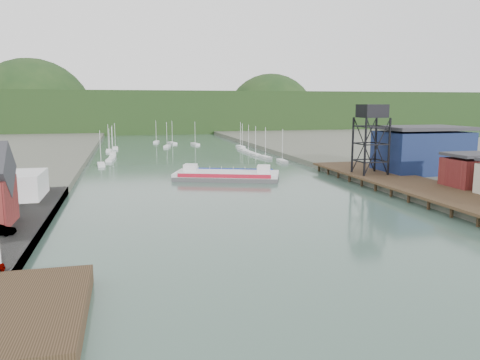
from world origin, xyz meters
name	(u,v)px	position (x,y,z in m)	size (l,w,h in m)	color
ground	(343,292)	(0.00, 0.00, 0.00)	(600.00, 600.00, 0.00)	#314D3F
west_stage	(24,315)	(-29.00, 0.00, 0.90)	(10.00, 18.00, 1.80)	black
east_pier	(409,183)	(37.00, 45.00, 1.90)	(14.00, 70.00, 2.45)	black
lift_tower	(372,115)	(35.00, 58.00, 15.65)	(6.50, 6.50, 16.00)	black
blue_shed	(422,150)	(50.00, 60.00, 7.06)	(20.50, 14.50, 11.30)	#0D1B3B
marina_sailboats	(181,151)	(0.08, 138.46, 0.35)	(57.71, 92.65, 0.90)	silver
distant_hills	(148,115)	(-3.98, 301.35, 10.38)	(500.00, 120.00, 80.00)	black
chain_ferry	(227,175)	(3.52, 70.49, 1.04)	(27.03, 18.06, 3.62)	#49494B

